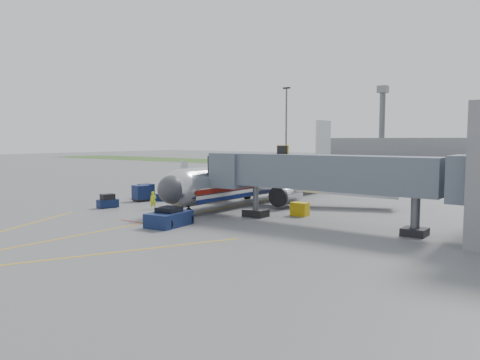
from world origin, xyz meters
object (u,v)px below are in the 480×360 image
Objects in this scene: belt_loader at (168,196)px; ramp_worker at (153,200)px; airliner at (264,179)px; baggage_tug at (108,202)px; pushback_tug at (169,218)px.

ramp_worker is at bearing -56.77° from belt_loader.
ramp_worker is (-5.70, -12.69, -1.71)m from airliner.
ramp_worker is at bearing 28.06° from baggage_tug.
airliner is at bearing 18.69° from ramp_worker.
airliner is 8.43× the size of pushback_tug.
ramp_worker reaches higher than pushback_tug.
belt_loader is at bearing 87.12° from baggage_tug.
ramp_worker is at bearing -114.20° from airliner.
airliner is 11.92m from belt_loader.
baggage_tug is (-10.27, -15.12, -1.98)m from airliner.
pushback_tug reaches higher than baggage_tug.
airliner reaches higher than pushback_tug.
airliner is at bearing 98.60° from pushback_tug.
belt_loader is (-9.83, -6.38, -2.16)m from airliner.
airliner reaches higher than baggage_tug.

